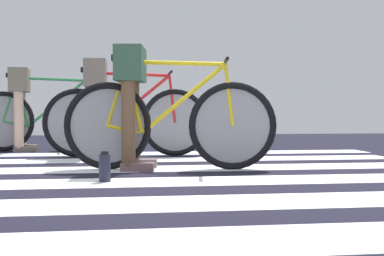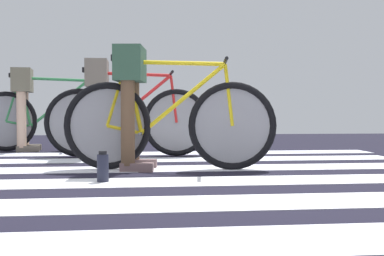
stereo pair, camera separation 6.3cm
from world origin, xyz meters
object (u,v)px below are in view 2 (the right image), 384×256
at_px(bicycle_2_of_3, 128,120).
at_px(water_bottle, 103,167).
at_px(bicycle_1_of_3, 169,123).
at_px(cyclist_2_of_3, 98,94).
at_px(bicycle_3_of_3, 50,119).
at_px(cyclist_1_of_3, 131,91).
at_px(cyclist_3_of_3, 23,98).

bearing_deg(bicycle_2_of_3, water_bottle, -94.02).
height_order(bicycle_1_of_3, water_bottle, bicycle_1_of_3).
relative_size(cyclist_2_of_3, bicycle_3_of_3, 0.58).
xyz_separation_m(cyclist_2_of_3, water_bottle, (0.18, -1.88, -0.56)).
height_order(cyclist_1_of_3, cyclist_3_of_3, cyclist_1_of_3).
distance_m(cyclist_1_of_3, bicycle_2_of_3, 1.21).
height_order(cyclist_3_of_3, water_bottle, cyclist_3_of_3).
bearing_deg(cyclist_2_of_3, bicycle_2_of_3, 0.00).
bearing_deg(cyclist_1_of_3, bicycle_1_of_3, 0.00).
xyz_separation_m(bicycle_3_of_3, water_bottle, (0.83, -2.79, -0.29)).
xyz_separation_m(bicycle_2_of_3, cyclist_3_of_3, (-1.27, 0.87, 0.25)).
height_order(bicycle_2_of_3, water_bottle, bicycle_2_of_3).
xyz_separation_m(bicycle_1_of_3, bicycle_2_of_3, (-0.36, 1.22, 0.00)).
distance_m(bicycle_2_of_3, cyclist_3_of_3, 1.56).
bearing_deg(cyclist_3_of_3, bicycle_3_of_3, 0.00).
bearing_deg(bicycle_1_of_3, cyclist_2_of_3, 126.25).
distance_m(bicycle_1_of_3, cyclist_1_of_3, 0.41).
xyz_separation_m(bicycle_1_of_3, cyclist_1_of_3, (-0.31, 0.04, 0.26)).
bearing_deg(bicycle_3_of_3, bicycle_2_of_3, -50.12).
height_order(cyclist_2_of_3, water_bottle, cyclist_2_of_3).
xyz_separation_m(bicycle_2_of_3, water_bottle, (-0.13, -1.88, -0.29)).
xyz_separation_m(bicycle_2_of_3, cyclist_2_of_3, (-0.31, -0.00, 0.27)).
height_order(bicycle_2_of_3, cyclist_3_of_3, cyclist_3_of_3).
xyz_separation_m(bicycle_1_of_3, bicycle_3_of_3, (-1.32, 2.13, 0.00)).
relative_size(bicycle_2_of_3, cyclist_2_of_3, 1.72).
bearing_deg(cyclist_1_of_3, bicycle_3_of_3, 123.34).
distance_m(cyclist_2_of_3, cyclist_3_of_3, 1.29).
distance_m(bicycle_1_of_3, water_bottle, 0.87).
distance_m(bicycle_1_of_3, cyclist_2_of_3, 1.42).
bearing_deg(bicycle_3_of_3, cyclist_3_of_3, -180.00).
bearing_deg(water_bottle, bicycle_2_of_3, 86.05).
distance_m(bicycle_1_of_3, bicycle_2_of_3, 1.27).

